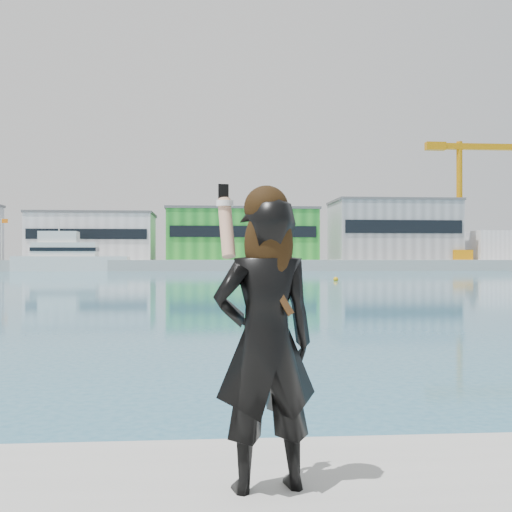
% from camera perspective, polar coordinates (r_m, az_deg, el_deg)
% --- Properties ---
extents(far_quay, '(320.00, 40.00, 2.00)m').
position_cam_1_polar(far_quay, '(134.04, -4.79, -0.76)').
color(far_quay, '#9E9E99').
rests_on(far_quay, ground).
extents(warehouse_white, '(24.48, 15.35, 9.50)m').
position_cam_1_polar(warehouse_white, '(133.96, -14.25, 1.71)').
color(warehouse_white, silver).
rests_on(warehouse_white, far_quay).
extents(warehouse_green, '(30.60, 16.36, 10.50)m').
position_cam_1_polar(warehouse_green, '(132.33, -1.33, 1.94)').
color(warehouse_green, '#218729').
rests_on(warehouse_green, far_quay).
extents(warehouse_grey_right, '(25.50, 15.35, 12.50)m').
position_cam_1_polar(warehouse_grey_right, '(137.98, 12.07, 2.27)').
color(warehouse_grey_right, gray).
rests_on(warehouse_grey_right, far_quay).
extents(ancillary_shed, '(12.00, 10.00, 6.00)m').
position_cam_1_polar(ancillary_shed, '(143.95, 20.72, 0.88)').
color(ancillary_shed, silver).
rests_on(ancillary_shed, far_quay).
extents(dock_crane, '(23.00, 4.00, 24.00)m').
position_cam_1_polar(dock_crane, '(137.29, 18.10, 5.14)').
color(dock_crane, orange).
rests_on(dock_crane, far_quay).
extents(flagpole_left, '(1.28, 0.16, 8.00)m').
position_cam_1_polar(flagpole_left, '(130.81, -21.65, 1.66)').
color(flagpole_left, silver).
rests_on(flagpole_left, far_quay).
extents(flagpole_right, '(1.28, 0.16, 8.00)m').
position_cam_1_polar(flagpole_right, '(126.99, 5.22, 1.71)').
color(flagpole_right, silver).
rests_on(flagpole_right, far_quay).
extents(motor_yacht, '(20.05, 6.02, 9.30)m').
position_cam_1_polar(motor_yacht, '(119.09, -16.34, -0.04)').
color(motor_yacht, white).
rests_on(motor_yacht, ground).
extents(buoy_near, '(0.50, 0.50, 0.50)m').
position_cam_1_polar(buoy_near, '(64.61, 7.11, -2.21)').
color(buoy_near, '#D69C0B').
rests_on(buoy_near, ground).
extents(woman, '(0.72, 0.55, 1.88)m').
position_cam_1_polar(woman, '(3.95, 0.83, -6.95)').
color(woman, black).
rests_on(woman, near_quay).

